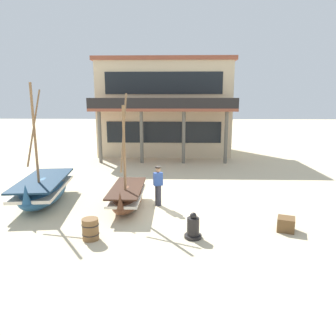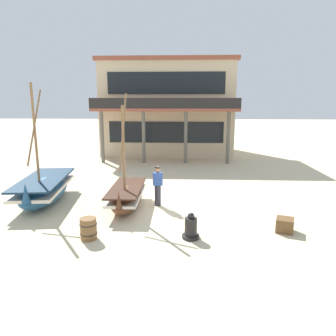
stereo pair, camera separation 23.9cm
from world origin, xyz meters
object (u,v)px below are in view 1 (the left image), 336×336
(harbor_building_main, at_px, (165,107))
(fisherman_by_hull, at_px, (158,186))
(wooden_barrel, at_px, (90,229))
(cargo_crate, at_px, (286,224))
(fishing_boat_centre_large, at_px, (127,196))
(capstan_winch, at_px, (193,228))
(fishing_boat_near_left, at_px, (44,189))

(harbor_building_main, bearing_deg, fisherman_by_hull, -89.05)
(wooden_barrel, distance_m, cargo_crate, 6.52)
(fishing_boat_centre_large, height_order, capstan_winch, fishing_boat_centre_large)
(capstan_winch, distance_m, cargo_crate, 3.26)
(fishing_boat_centre_large, height_order, cargo_crate, fishing_boat_centre_large)
(fishing_boat_centre_large, xyz_separation_m, capstan_winch, (2.56, -2.82, -0.18))
(fishing_boat_centre_large, distance_m, wooden_barrel, 3.13)
(fisherman_by_hull, relative_size, capstan_winch, 1.96)
(fishing_boat_near_left, bearing_deg, harbor_building_main, 70.82)
(fisherman_by_hull, height_order, wooden_barrel, fisherman_by_hull)
(fishing_boat_centre_large, xyz_separation_m, harbor_building_main, (1.02, 14.22, 3.23))
(fishing_boat_centre_large, bearing_deg, wooden_barrel, -103.09)
(harbor_building_main, bearing_deg, cargo_crate, -73.88)
(capstan_winch, xyz_separation_m, cargo_crate, (3.19, 0.66, -0.10))
(fishing_boat_near_left, height_order, wooden_barrel, fishing_boat_near_left)
(fishing_boat_centre_large, distance_m, capstan_winch, 3.82)
(capstan_winch, relative_size, wooden_barrel, 1.23)
(cargo_crate, bearing_deg, fishing_boat_near_left, 163.76)
(fishing_boat_centre_large, bearing_deg, capstan_winch, -47.73)
(wooden_barrel, bearing_deg, capstan_winch, 3.93)
(fishing_boat_centre_large, relative_size, capstan_winch, 5.39)
(fishing_boat_centre_large, distance_m, harbor_building_main, 14.61)
(capstan_winch, bearing_deg, fishing_boat_near_left, 151.45)
(wooden_barrel, relative_size, cargo_crate, 1.25)
(wooden_barrel, height_order, harbor_building_main, harbor_building_main)
(capstan_winch, relative_size, cargo_crate, 1.53)
(harbor_building_main, bearing_deg, fishing_boat_near_left, -109.18)
(fishing_boat_centre_large, xyz_separation_m, cargo_crate, (5.75, -2.16, -0.28))
(fishing_boat_near_left, distance_m, wooden_barrel, 4.73)
(fishing_boat_near_left, xyz_separation_m, wooden_barrel, (3.01, -3.64, -0.24))
(cargo_crate, height_order, harbor_building_main, harbor_building_main)
(fishing_boat_near_left, distance_m, capstan_winch, 7.15)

